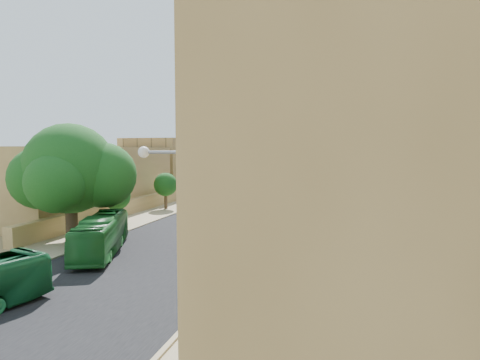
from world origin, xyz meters
The scene contains 35 objects.
ground centered at (0.00, 0.00, 0.00)m, with size 260.00×260.00×0.00m, color brown.
road_surface centered at (0.00, 30.00, 0.01)m, with size 14.00×140.00×0.01m, color black.
sidewalk_east centered at (9.50, 30.00, 0.01)m, with size 5.00×140.00×0.01m, color #968562.
sidewalk_west centered at (-9.50, 30.00, 0.01)m, with size 5.00×140.00×0.01m, color #968562.
kerb_east centered at (7.00, 30.00, 0.06)m, with size 0.25×140.00×0.12m, color #968562.
kerb_west centered at (-7.00, 30.00, 0.06)m, with size 0.25×140.00×0.12m, color #968562.
townhouse_a centered at (15.95, -3.00, 6.41)m, with size 9.00×14.00×16.40m.
townhouse_b centered at (15.95, 11.00, 5.66)m, with size 9.00×14.00×14.90m.
townhouse_c centered at (15.95, 25.00, 6.91)m, with size 9.00×14.00×17.40m.
townhouse_d centered at (15.95, 39.00, 6.16)m, with size 9.00×14.00×15.90m.
corner_block centered at (16.50, -16.50, 7.91)m, with size 9.20×10.20×15.70m.
west_wall centered at (-12.50, 20.00, 0.90)m, with size 1.00×40.00×1.80m, color #A18048.
west_building_low centered at (-18.00, 18.00, 4.20)m, with size 10.00×28.00×8.40m, color olive.
west_building_mid centered at (-18.00, 44.00, 5.00)m, with size 10.00×22.00×10.00m, color #AB884E.
church centered at (0.00, 78.61, 9.52)m, with size 28.00×22.50×36.30m.
ficus_tree centered at (-9.41, 4.01, 6.15)m, with size 10.40×9.57×10.40m.
street_tree_a centered at (-10.00, 12.00, 3.03)m, with size 2.95×2.95×4.54m.
street_tree_b centered at (-10.00, 24.00, 3.31)m, with size 3.21×3.21×4.94m.
street_tree_c centered at (-10.00, 36.00, 3.14)m, with size 3.05×3.05×4.69m.
street_tree_d centered at (-10.00, 48.00, 2.95)m, with size 2.87×2.87×4.42m.
streetlamp centered at (7.72, -12.00, 5.20)m, with size 2.11×0.44×8.22m.
red_truck centered at (2.96, 5.69, 1.49)m, with size 2.77×5.99×3.40m.
olive_pickup centered at (5.20, 22.62, 0.83)m, with size 3.09×4.47×1.69m.
bus_green_north centered at (-4.47, 1.00, 1.47)m, with size 2.48×10.59×2.95m, color #1A6224.
bus_red_east centered at (6.11, 12.20, 1.50)m, with size 2.52×10.76×3.00m, color #B12118.
bus_cream_east centered at (4.00, 31.08, 1.45)m, with size 2.44×10.43×2.91m, color beige.
car_blue_a centered at (-2.82, 16.75, 0.68)m, with size 1.59×3.96×1.35m, color #4168B2.
car_white_a centered at (-3.24, 24.04, 0.63)m, with size 1.33×3.82×1.26m, color white.
car_cream centered at (4.53, 28.35, 0.56)m, with size 1.85×4.00×1.11m, color beige.
car_dkblue centered at (-5.00, 41.56, 0.58)m, with size 1.62×3.98×1.16m, color #1B274F.
car_white_b centered at (1.57, 42.48, 0.54)m, with size 1.28×3.18×1.08m, color white.
car_blue_b centered at (-0.50, 54.15, 0.63)m, with size 1.34×3.84×1.27m, color #3E71C8.
pedestrian_a centered at (7.73, 9.23, 0.83)m, with size 0.61×0.40×1.67m, color #262228.
pedestrian_b centered at (11.00, -8.07, 0.76)m, with size 0.74×0.58×1.52m, color #2A2622.
pedestrian_c centered at (10.64, 20.31, 0.96)m, with size 1.13×0.47×1.92m, color #36363A.
Camera 1 is at (14.00, -25.95, 8.10)m, focal length 30.00 mm.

